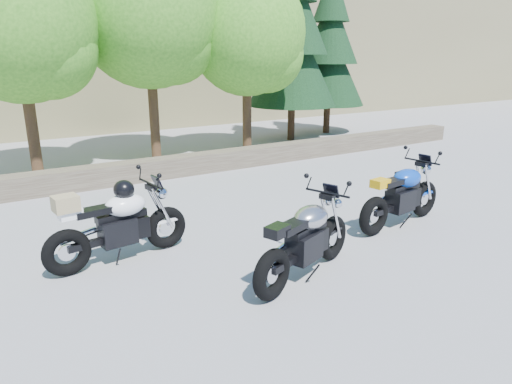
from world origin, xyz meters
TOP-DOWN VIEW (x-y plane):
  - ground at (0.00, 0.00)m, footprint 90.00×90.00m
  - stone_wall at (0.00, 5.50)m, footprint 22.00×0.55m
  - tree_decid_left at (-2.39, 7.14)m, footprint 3.67×3.67m
  - tree_decid_mid at (0.91, 7.54)m, footprint 4.08×4.08m
  - tree_decid_right at (3.71, 6.94)m, footprint 3.54×3.54m
  - conifer_near at (6.20, 8.20)m, footprint 3.17×3.17m
  - conifer_far at (8.40, 8.80)m, footprint 2.82×2.82m
  - silver_bike at (-0.09, -0.76)m, footprint 2.15×0.98m
  - white_bike at (-2.14, 1.13)m, footprint 2.24×0.71m
  - blue_bike at (2.65, -0.05)m, footprint 2.26×0.72m
  - backpack at (4.50, 1.50)m, footprint 0.33×0.29m

SIDE VIEW (x-z plane):
  - ground at x=0.00m, z-range 0.00..0.00m
  - backpack at x=4.50m, z-range -0.01..0.42m
  - stone_wall at x=0.00m, z-range 0.00..0.50m
  - silver_bike at x=-0.09m, z-range -0.01..1.10m
  - blue_bike at x=2.65m, z-range -0.02..1.12m
  - white_bike at x=-2.14m, z-range -0.01..1.23m
  - conifer_far at x=8.40m, z-range 0.13..6.41m
  - tree_decid_right at x=3.71m, z-range 0.79..6.20m
  - tree_decid_left at x=-2.39m, z-range 0.83..6.44m
  - conifer_near at x=6.20m, z-range 0.15..7.21m
  - tree_decid_mid at x=0.91m, z-range 0.92..7.16m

